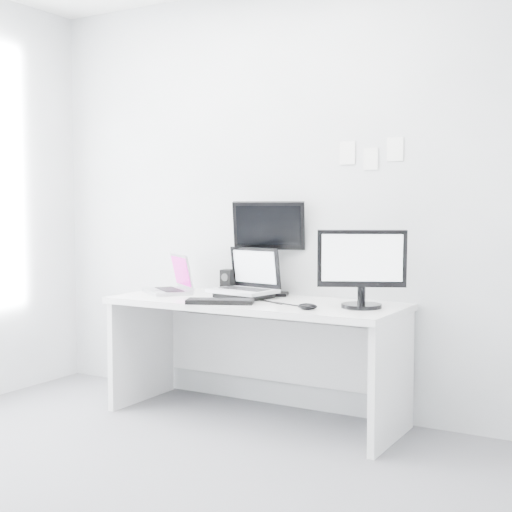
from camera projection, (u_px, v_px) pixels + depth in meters
name	position (u px, v px, depth m)	size (l,w,h in m)	color
ground	(119.00, 488.00, 3.31)	(3.60, 3.60, 0.00)	#58585D
back_wall	(282.00, 198.00, 4.60)	(3.60, 3.60, 0.00)	silver
desk	(255.00, 360.00, 4.36)	(1.80, 0.70, 0.73)	white
macbook	(167.00, 273.00, 4.69)	(0.36, 0.27, 0.27)	#B3B4B8
speaker	(228.00, 282.00, 4.66)	(0.08, 0.08, 0.16)	black
dell_laptop	(242.00, 272.00, 4.44)	(0.38, 0.30, 0.32)	#B0B2B8
rear_monitor	(269.00, 247.00, 4.56)	(0.45, 0.16, 0.62)	black
samsung_monitor	(362.00, 267.00, 4.00)	(0.50, 0.23, 0.45)	black
keyboard	(220.00, 301.00, 4.19)	(0.39, 0.14, 0.03)	black
mouse	(307.00, 306.00, 3.94)	(0.11, 0.07, 0.04)	black
wall_note_0	(347.00, 153.00, 4.35)	(0.10, 0.00, 0.14)	white
wall_note_1	(371.00, 159.00, 4.28)	(0.09, 0.00, 0.13)	white
wall_note_2	(395.00, 149.00, 4.20)	(0.10, 0.00, 0.14)	white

